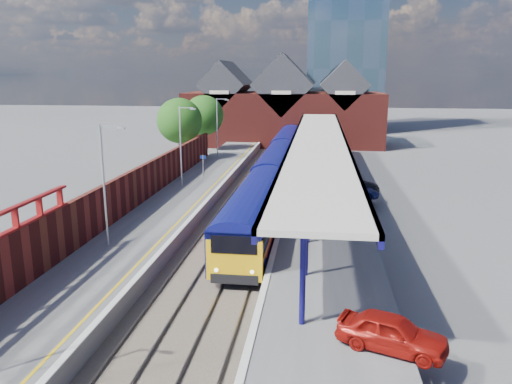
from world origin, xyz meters
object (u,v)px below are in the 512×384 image
at_px(train, 283,153).
at_px(parked_car_red, 392,332).
at_px(parked_car_dark, 352,184).
at_px(parked_car_blue, 355,191).
at_px(parked_car_silver, 333,214).
at_px(lamp_post_c, 182,141).
at_px(platform_sign, 203,164).
at_px(lamp_post_d, 218,124).
at_px(lamp_post_b, 106,178).

distance_m(train, parked_car_red, 39.52).
bearing_deg(parked_car_dark, parked_car_blue, -161.03).
height_order(parked_car_silver, parked_car_dark, parked_car_silver).
bearing_deg(lamp_post_c, parked_car_blue, -9.81).
distance_m(lamp_post_c, parked_car_silver, 16.70).
bearing_deg(parked_car_silver, parked_car_blue, -4.81).
xyz_separation_m(parked_car_dark, parked_car_blue, (0.13, -2.23, -0.13)).
distance_m(platform_sign, parked_car_silver, 16.74).
bearing_deg(lamp_post_c, parked_car_red, -60.17).
relative_size(lamp_post_c, parked_car_blue, 1.81).
xyz_separation_m(lamp_post_c, platform_sign, (1.36, 2.00, -2.30)).
xyz_separation_m(lamp_post_d, parked_car_dark, (14.74, -16.34, -3.32)).
bearing_deg(train, lamp_post_d, 161.81).
distance_m(lamp_post_c, parked_car_blue, 15.47).
distance_m(parked_car_silver, parked_car_dark, 9.90).
bearing_deg(lamp_post_b, platform_sign, 85.67).
distance_m(train, parked_car_silver, 24.03).
distance_m(parked_car_silver, parked_car_blue, 7.75).
bearing_deg(parked_car_dark, train, 42.32).
distance_m(train, parked_car_blue, 17.47).
bearing_deg(lamp_post_c, train, 59.66).
bearing_deg(lamp_post_b, parked_car_dark, 46.75).
relative_size(lamp_post_d, parked_car_dark, 1.52).
distance_m(parked_car_red, parked_car_dark, 25.18).
xyz_separation_m(lamp_post_b, parked_car_red, (14.63, -9.51, -3.33)).
bearing_deg(parked_car_dark, parked_car_red, -164.51).
relative_size(lamp_post_c, parked_car_dark, 1.52).
relative_size(parked_car_red, parked_car_dark, 0.85).
distance_m(train, lamp_post_c, 15.81).
bearing_deg(train, parked_car_blue, -66.33).
height_order(parked_car_red, parked_car_dark, parked_car_dark).
relative_size(train, parked_car_blue, 17.01).
relative_size(train, lamp_post_d, 9.42).
bearing_deg(parked_car_red, train, 31.21).
bearing_deg(lamp_post_d, train, -18.19).
bearing_deg(parked_car_blue, platform_sign, 77.16).
relative_size(platform_sign, parked_car_dark, 0.54).
bearing_deg(train, parked_car_dark, -63.42).
bearing_deg(parked_car_red, parked_car_blue, 20.76).
bearing_deg(parked_car_dark, lamp_post_b, 152.49).
bearing_deg(parked_car_red, lamp_post_d, 40.76).
bearing_deg(lamp_post_b, lamp_post_d, 90.00).
bearing_deg(platform_sign, parked_car_silver, -46.24).
xyz_separation_m(lamp_post_b, platform_sign, (1.36, 18.00, -2.30)).
height_order(train, parked_car_red, train).
xyz_separation_m(platform_sign, parked_car_red, (13.26, -27.51, -1.02)).
bearing_deg(lamp_post_d, parked_car_dark, -47.95).
height_order(lamp_post_d, parked_car_dark, lamp_post_d).
height_order(platform_sign, parked_car_red, platform_sign).
distance_m(lamp_post_b, parked_car_silver, 14.59).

